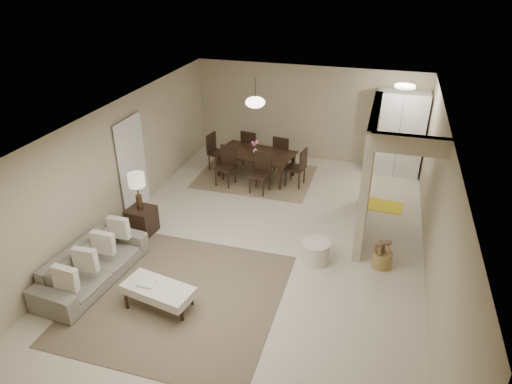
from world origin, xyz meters
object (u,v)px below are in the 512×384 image
(sofa, at_px, (92,265))
(dining_table, at_px, (255,165))
(pantry_cabinet, at_px, (399,134))
(ottoman_bench, at_px, (158,291))
(round_pouf, at_px, (316,252))
(side_table, at_px, (142,221))
(wicker_basket, at_px, (382,259))

(sofa, relative_size, dining_table, 1.15)
(pantry_cabinet, relative_size, ottoman_bench, 1.74)
(ottoman_bench, distance_m, round_pouf, 2.88)
(side_table, relative_size, wicker_basket, 1.54)
(side_table, xyz_separation_m, wicker_basket, (4.65, 0.20, -0.12))
(ottoman_bench, bearing_deg, pantry_cabinet, 71.84)
(side_table, bearing_deg, pantry_cabinet, 42.46)
(dining_table, bearing_deg, side_table, -105.37)
(side_table, xyz_separation_m, round_pouf, (3.49, 0.01, -0.07))
(ottoman_bench, xyz_separation_m, side_table, (-1.34, 1.89, -0.05))
(pantry_cabinet, xyz_separation_m, round_pouf, (-1.26, -4.34, -0.85))
(pantry_cabinet, xyz_separation_m, side_table, (-4.75, -4.35, -0.78))
(ottoman_bench, distance_m, side_table, 2.32)
(sofa, bearing_deg, wicker_basket, -64.20)
(side_table, bearing_deg, ottoman_bench, -54.76)
(round_pouf, bearing_deg, wicker_basket, 9.13)
(ottoman_bench, distance_m, wicker_basket, 3.92)
(ottoman_bench, bearing_deg, wicker_basket, 42.74)
(round_pouf, bearing_deg, sofa, -155.64)
(pantry_cabinet, bearing_deg, round_pouf, -106.20)
(side_table, relative_size, round_pouf, 1.05)
(pantry_cabinet, bearing_deg, ottoman_bench, -118.68)
(ottoman_bench, xyz_separation_m, round_pouf, (2.15, 1.90, -0.12))
(sofa, bearing_deg, side_table, 3.16)
(round_pouf, height_order, wicker_basket, round_pouf)
(pantry_cabinet, xyz_separation_m, ottoman_bench, (-3.41, -6.24, -0.73))
(sofa, relative_size, ottoman_bench, 1.77)
(sofa, distance_m, side_table, 1.59)
(pantry_cabinet, relative_size, round_pouf, 4.06)
(sofa, distance_m, wicker_basket, 5.03)
(side_table, distance_m, wicker_basket, 4.66)
(wicker_basket, bearing_deg, round_pouf, -170.87)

